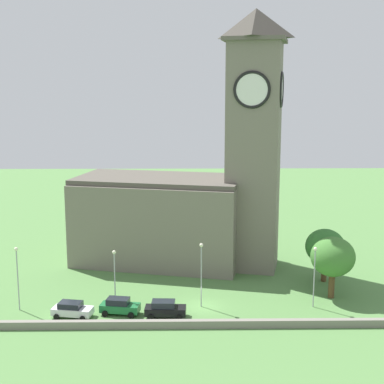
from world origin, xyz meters
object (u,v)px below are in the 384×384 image
Objects in this scene: church at (188,195)px; tree_riverside_west at (333,257)px; car_black at (165,309)px; streetlamp_west_end at (17,269)px; streetlamp_central at (201,265)px; car_white at (72,309)px; car_green at (120,306)px; streetlamp_east_mid at (315,267)px; tree_churchyard at (325,247)px; streetlamp_west_mid at (115,269)px.

church is 22.99m from tree_riverside_west.
streetlamp_west_end reaches higher than car_black.
church reaches higher than streetlamp_central.
car_white is 5.27m from car_green.
church is 4.92× the size of streetlamp_east_mid.
tree_churchyard is at bearing 84.58° from tree_riverside_west.
streetlamp_central is at bearing 178.73° from streetlamp_east_mid.
tree_riverside_west reaches higher than car_green.
church reaches higher than streetlamp_east_mid.
car_green is 0.64× the size of streetlamp_east_mid.
church is 22.11m from car_black.
car_green is at bearing -167.40° from streetlamp_central.
church is 7.67× the size of car_black.
tree_churchyard is (37.56, 9.18, -0.24)m from streetlamp_west_end.
tree_churchyard is at bearing -25.21° from church.
church is at bearing 41.81° from streetlamp_west_end.
tree_riverside_west is at bearing 10.10° from car_white.
streetlamp_east_mid is (34.11, 0.37, -0.14)m from streetlamp_west_end.
streetlamp_west_mid is (-0.74, 2.14, 3.65)m from car_green.
streetlamp_central is (4.14, 3.01, 4.09)m from car_black.
car_green is 28.19m from tree_churchyard.
tree_churchyard is (3.44, 8.81, -0.10)m from streetlamp_east_mid.
streetlamp_west_mid is at bearing -174.31° from tree_riverside_west.
car_white is 0.67× the size of tree_churchyard.
car_black is at bearing -7.94° from streetlamp_west_end.
streetlamp_central reaches higher than tree_riverside_west.
church is 5.04× the size of tree_churchyard.
church is 26.89m from streetlamp_west_end.
car_white is 0.61× the size of streetlamp_central.
streetlamp_west_mid is (-5.90, 3.07, 3.63)m from car_black.
streetlamp_east_mid is 0.95× the size of tree_riverside_west.
church reaches higher than car_black.
streetlamp_west_end is 1.06× the size of tree_churchyard.
church reaches higher than tree_churchyard.
car_green is 4.29m from streetlamp_west_mid.
streetlamp_west_mid is 23.14m from streetlamp_east_mid.
church reaches higher than streetlamp_west_end.
streetlamp_central is at bearing 1.80° from streetlamp_west_end.
car_white is at bearing -123.78° from church.
streetlamp_west_mid is 27.90m from tree_churchyard.
tree_churchyard is (31.07, 11.31, 3.84)m from car_white.
streetlamp_west_end is at bearing -166.26° from tree_churchyard.
tree_churchyard reaches higher than streetlamp_west_mid.
tree_riverside_west is (37.00, 3.31, 0.19)m from streetlamp_west_end.
streetlamp_west_end is (-19.68, -17.60, -5.10)m from church.
car_black reaches higher than car_white.
church is at bearing 82.00° from car_black.
tree_riverside_west is at bearing -95.42° from tree_churchyard.
car_black is 17.49m from streetlamp_west_end.
car_green is 0.66× the size of tree_churchyard.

